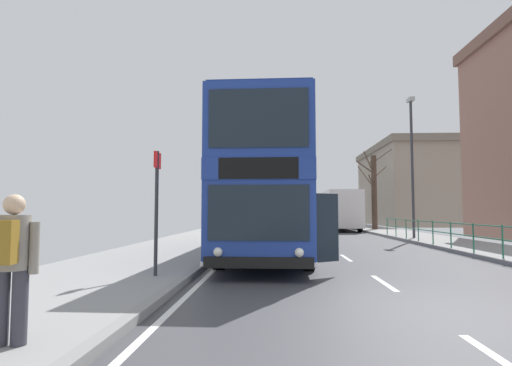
{
  "coord_description": "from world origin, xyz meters",
  "views": [
    {
      "loc": [
        -2.33,
        -6.59,
        1.54
      ],
      "look_at": [
        -2.98,
        7.42,
        2.5
      ],
      "focal_mm": 29.16,
      "sensor_mm": 36.0,
      "label": 1
    }
  ],
  "objects_px": {
    "background_bus_far_lane": "(337,209)",
    "double_decker_bus_main": "(268,188)",
    "bus_stop_sign_near": "(157,199)",
    "pedestrian_with_backpack": "(11,257)",
    "street_lamp_far_side": "(412,156)",
    "background_building_01": "(424,185)",
    "bare_tree_far_00": "(374,190)"
  },
  "relations": [
    {
      "from": "background_bus_far_lane",
      "to": "double_decker_bus_main",
      "type": "bearing_deg",
      "value": -104.76
    },
    {
      "from": "bus_stop_sign_near",
      "to": "pedestrian_with_backpack",
      "type": "bearing_deg",
      "value": -91.93
    },
    {
      "from": "double_decker_bus_main",
      "to": "bus_stop_sign_near",
      "type": "relative_size",
      "value": 4.22
    },
    {
      "from": "double_decker_bus_main",
      "to": "bus_stop_sign_near",
      "type": "xyz_separation_m",
      "value": [
        -2.37,
        -5.54,
        -0.54
      ]
    },
    {
      "from": "background_bus_far_lane",
      "to": "street_lamp_far_side",
      "type": "height_order",
      "value": "street_lamp_far_side"
    },
    {
      "from": "street_lamp_far_side",
      "to": "background_building_01",
      "type": "xyz_separation_m",
      "value": [
        9.77,
        26.05,
        -0.0
      ]
    },
    {
      "from": "bus_stop_sign_near",
      "to": "street_lamp_far_side",
      "type": "distance_m",
      "value": 16.94
    },
    {
      "from": "double_decker_bus_main",
      "to": "pedestrian_with_backpack",
      "type": "height_order",
      "value": "double_decker_bus_main"
    },
    {
      "from": "double_decker_bus_main",
      "to": "street_lamp_far_side",
      "type": "distance_m",
      "value": 11.16
    },
    {
      "from": "double_decker_bus_main",
      "to": "bus_stop_sign_near",
      "type": "height_order",
      "value": "double_decker_bus_main"
    },
    {
      "from": "bus_stop_sign_near",
      "to": "street_lamp_far_side",
      "type": "xyz_separation_m",
      "value": [
        9.95,
        13.44,
        2.7
      ]
    },
    {
      "from": "double_decker_bus_main",
      "to": "pedestrian_with_backpack",
      "type": "bearing_deg",
      "value": -103.82
    },
    {
      "from": "background_bus_far_lane",
      "to": "bus_stop_sign_near",
      "type": "bearing_deg",
      "value": -106.62
    },
    {
      "from": "bare_tree_far_00",
      "to": "bus_stop_sign_near",
      "type": "bearing_deg",
      "value": -113.36
    },
    {
      "from": "background_bus_far_lane",
      "to": "background_building_01",
      "type": "xyz_separation_m",
      "value": [
        11.91,
        13.33,
        2.81
      ]
    },
    {
      "from": "street_lamp_far_side",
      "to": "background_bus_far_lane",
      "type": "bearing_deg",
      "value": 99.57
    },
    {
      "from": "background_bus_far_lane",
      "to": "bus_stop_sign_near",
      "type": "xyz_separation_m",
      "value": [
        -7.81,
        -26.16,
        0.11
      ]
    },
    {
      "from": "pedestrian_with_backpack",
      "to": "background_building_01",
      "type": "bearing_deg",
      "value": 65.81
    },
    {
      "from": "background_bus_far_lane",
      "to": "bare_tree_far_00",
      "type": "distance_m",
      "value": 3.65
    },
    {
      "from": "background_bus_far_lane",
      "to": "pedestrian_with_backpack",
      "type": "bearing_deg",
      "value": -104.45
    },
    {
      "from": "double_decker_bus_main",
      "to": "bus_stop_sign_near",
      "type": "bearing_deg",
      "value": -113.22
    },
    {
      "from": "street_lamp_far_side",
      "to": "bare_tree_far_00",
      "type": "bearing_deg",
      "value": 87.64
    },
    {
      "from": "double_decker_bus_main",
      "to": "pedestrian_with_backpack",
      "type": "xyz_separation_m",
      "value": [
        -2.54,
        -10.31,
        -1.3
      ]
    },
    {
      "from": "bus_stop_sign_near",
      "to": "background_building_01",
      "type": "relative_size",
      "value": 0.15
    },
    {
      "from": "bare_tree_far_00",
      "to": "background_building_01",
      "type": "height_order",
      "value": "background_building_01"
    },
    {
      "from": "pedestrian_with_backpack",
      "to": "bare_tree_far_00",
      "type": "xyz_separation_m",
      "value": [
        10.55,
        28.83,
        2.14
      ]
    },
    {
      "from": "background_building_01",
      "to": "pedestrian_with_backpack",
      "type": "bearing_deg",
      "value": -114.19
    },
    {
      "from": "background_bus_far_lane",
      "to": "bus_stop_sign_near",
      "type": "relative_size",
      "value": 3.96
    },
    {
      "from": "bare_tree_far_00",
      "to": "double_decker_bus_main",
      "type": "bearing_deg",
      "value": -113.41
    },
    {
      "from": "background_bus_far_lane",
      "to": "bare_tree_far_00",
      "type": "height_order",
      "value": "bare_tree_far_00"
    },
    {
      "from": "double_decker_bus_main",
      "to": "bare_tree_far_00",
      "type": "relative_size",
      "value": 1.88
    },
    {
      "from": "double_decker_bus_main",
      "to": "background_building_01",
      "type": "distance_m",
      "value": 38.19
    }
  ]
}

